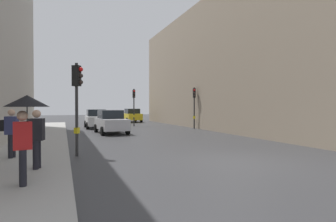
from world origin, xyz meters
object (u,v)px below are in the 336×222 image
(traffic_light_near_right, at_px, (77,92))
(pedestrian_with_grey_backpack, at_px, (10,130))
(traffic_light_far_median, at_px, (134,100))
(pedestrian_with_umbrella, at_px, (26,114))
(car_white_compact, at_px, (96,119))
(car_silver_hatchback, at_px, (111,122))
(traffic_light_mid_street, at_px, (194,100))
(pedestrian_in_dark_coat, at_px, (37,136))
(car_yellow_taxi, at_px, (132,115))

(traffic_light_near_right, xyz_separation_m, pedestrian_with_grey_backpack, (-2.33, -0.34, -1.46))
(traffic_light_far_median, xyz_separation_m, pedestrian_with_umbrella, (-7.65, -19.73, -0.83))
(traffic_light_near_right, relative_size, pedestrian_with_grey_backpack, 2.15)
(traffic_light_near_right, bearing_deg, car_white_compact, 80.70)
(traffic_light_far_median, bearing_deg, car_silver_hatchback, -117.92)
(car_silver_hatchback, distance_m, pedestrian_with_umbrella, 13.91)
(pedestrian_with_umbrella, bearing_deg, traffic_light_near_right, 72.49)
(traffic_light_mid_street, xyz_separation_m, car_white_compact, (-8.23, 4.35, -1.74))
(pedestrian_with_grey_backpack, distance_m, pedestrian_in_dark_coat, 2.48)
(traffic_light_mid_street, height_order, car_yellow_taxi, traffic_light_mid_street)
(traffic_light_near_right, height_order, pedestrian_in_dark_coat, traffic_light_near_right)
(pedestrian_with_umbrella, distance_m, pedestrian_with_grey_backpack, 4.15)
(car_yellow_taxi, distance_m, pedestrian_with_grey_backpack, 25.31)
(pedestrian_in_dark_coat, bearing_deg, pedestrian_with_umbrella, -92.91)
(traffic_light_mid_street, xyz_separation_m, car_silver_hatchback, (-7.79, -1.35, -1.74))
(traffic_light_far_median, height_order, car_yellow_taxi, traffic_light_far_median)
(traffic_light_far_median, bearing_deg, pedestrian_with_grey_backpack, -118.67)
(car_white_compact, distance_m, pedestrian_in_dark_coat, 17.58)
(traffic_light_near_right, xyz_separation_m, car_white_compact, (2.39, 14.60, -1.74))
(traffic_light_mid_street, height_order, pedestrian_with_umbrella, traffic_light_mid_street)
(pedestrian_in_dark_coat, bearing_deg, traffic_light_mid_street, 47.18)
(pedestrian_with_grey_backpack, bearing_deg, pedestrian_in_dark_coat, -64.90)
(traffic_light_mid_street, distance_m, pedestrian_in_dark_coat, 17.57)
(car_silver_hatchback, xyz_separation_m, pedestrian_with_grey_backpack, (-5.17, -9.24, 0.29))
(car_silver_hatchback, height_order, pedestrian_with_grey_backpack, pedestrian_with_grey_backpack)
(car_white_compact, relative_size, pedestrian_with_grey_backpack, 2.38)
(car_yellow_taxi, xyz_separation_m, pedestrian_with_umbrella, (-9.24, -27.14, 0.96))
(traffic_light_mid_street, bearing_deg, car_white_compact, 152.14)
(traffic_light_mid_street, xyz_separation_m, pedestrian_in_dark_coat, (-11.90, -12.84, -1.48))
(car_yellow_taxi, distance_m, pedestrian_in_dark_coat, 27.00)
(car_silver_hatchback, bearing_deg, pedestrian_with_umbrella, -107.63)
(traffic_light_mid_street, bearing_deg, pedestrian_with_grey_backpack, -140.71)
(traffic_light_far_median, distance_m, pedestrian_with_umbrella, 21.18)
(car_white_compact, bearing_deg, pedestrian_with_umbrella, -101.22)
(traffic_light_mid_street, distance_m, car_yellow_taxi, 12.97)
(car_yellow_taxi, distance_m, car_silver_hatchback, 14.80)
(pedestrian_with_grey_backpack, relative_size, pedestrian_in_dark_coat, 1.00)
(traffic_light_far_median, relative_size, car_yellow_taxi, 0.92)
(traffic_light_near_right, xyz_separation_m, car_silver_hatchback, (2.84, 8.90, -1.74))
(car_yellow_taxi, bearing_deg, car_white_compact, -123.75)
(traffic_light_near_right, bearing_deg, car_yellow_taxi, 70.95)
(pedestrian_in_dark_coat, bearing_deg, car_yellow_taxi, 70.19)
(car_silver_hatchback, bearing_deg, car_white_compact, 94.48)
(traffic_light_near_right, height_order, pedestrian_with_grey_backpack, traffic_light_near_right)
(pedestrian_with_umbrella, distance_m, pedestrian_in_dark_coat, 1.87)
(car_silver_hatchback, bearing_deg, pedestrian_with_grey_backpack, -119.19)
(traffic_light_near_right, relative_size, traffic_light_mid_street, 1.00)
(traffic_light_far_median, relative_size, pedestrian_in_dark_coat, 2.19)
(traffic_light_near_right, bearing_deg, traffic_light_mid_street, 43.99)
(traffic_light_mid_street, xyz_separation_m, pedestrian_with_grey_backpack, (-12.95, -10.60, -1.45))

